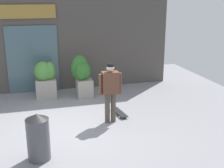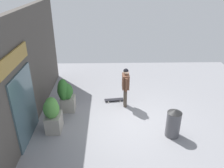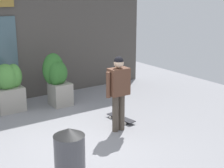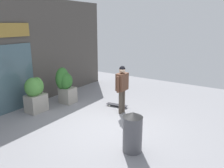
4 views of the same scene
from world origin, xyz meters
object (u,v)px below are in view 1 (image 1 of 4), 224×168
at_px(planter_box_right, 45,77).
at_px(trash_bin, 38,137).
at_px(skateboarder, 110,87).
at_px(planter_box_left, 82,74).
at_px(skateboard, 119,112).

xyz_separation_m(planter_box_right, trash_bin, (-0.38, -3.88, -0.18)).
bearing_deg(planter_box_right, skateboarder, -59.16).
height_order(planter_box_left, planter_box_right, planter_box_left).
bearing_deg(skateboard, skateboarder, 131.74).
distance_m(skateboarder, planter_box_right, 2.92).
relative_size(planter_box_left, planter_box_right, 1.14).
distance_m(planter_box_left, planter_box_right, 1.18).
bearing_deg(skateboarder, planter_box_left, 8.82).
relative_size(skateboard, trash_bin, 0.81).
height_order(skateboarder, skateboard, skateboarder).
bearing_deg(planter_box_left, trash_bin, -112.77).
xyz_separation_m(planter_box_left, trash_bin, (-1.53, -3.64, -0.25)).
bearing_deg(skateboarder, skateboard, -40.98).
distance_m(skateboard, planter_box_left, 2.07).
height_order(skateboarder, trash_bin, skateboarder).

